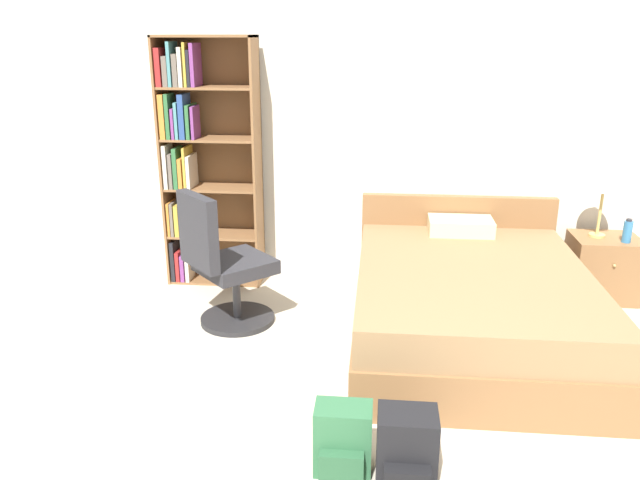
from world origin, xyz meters
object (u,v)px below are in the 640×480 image
office_chair (224,267)px  backpack_black (407,452)px  backpack_green (343,441)px  table_lamp (605,180)px  nightstand (603,267)px  water_bottle (628,231)px  bookshelf (198,158)px  bed (469,301)px

office_chair → backpack_black: office_chair is taller
backpack_green → table_lamp: bearing=51.5°
nightstand → office_chair: bearing=-164.6°
water_bottle → table_lamp: bearing=145.0°
nightstand → backpack_green: size_ratio=1.46×
office_chair → table_lamp: (2.85, 0.82, 0.52)m
bookshelf → water_bottle: size_ratio=10.81×
bookshelf → nightstand: (3.33, -0.07, -0.82)m
bookshelf → backpack_green: (1.36, -2.42, -0.91)m
nightstand → backpack_black: nightstand is taller
nightstand → backpack_green: bearing=-129.9°
bed → nightstand: (1.17, 0.85, -0.03)m
bed → backpack_black: bearing=-107.0°
bookshelf → backpack_green: bookshelf is taller
backpack_green → backpack_black: bearing=-14.0°
nightstand → water_bottle: water_bottle is taller
bookshelf → table_lamp: (3.25, -0.06, -0.10)m
nightstand → bookshelf: bearing=178.7°
office_chair → water_bottle: bearing=13.0°
bed → office_chair: size_ratio=2.03×
office_chair → nightstand: (2.92, 0.81, -0.20)m
nightstand → backpack_green: (-1.96, -2.35, -0.09)m
backpack_black → bed: bearing=73.0°
water_bottle → office_chair: bearing=-167.0°
bookshelf → bed: bookshelf is taller
table_lamp → backpack_black: table_lamp is taller
table_lamp → water_bottle: size_ratio=3.02×
backpack_black → backpack_green: 0.32m
bed → water_bottle: size_ratio=10.94×
bookshelf → nightstand: bookshelf is taller
water_bottle → bed: bearing=-149.9°
office_chair → backpack_green: bearing=-58.1°
water_bottle → backpack_green: water_bottle is taller
table_lamp → bed: bearing=-141.6°
bed → nightstand: bed is taller
bed → table_lamp: table_lamp is taller
water_bottle → backpack_green: 3.08m
nightstand → backpack_black: size_ratio=1.33×
backpack_black → nightstand: bearing=55.7°
backpack_green → water_bottle: bearing=47.3°
bed → backpack_green: bearing=-117.7°
office_chair → backpack_green: 1.84m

